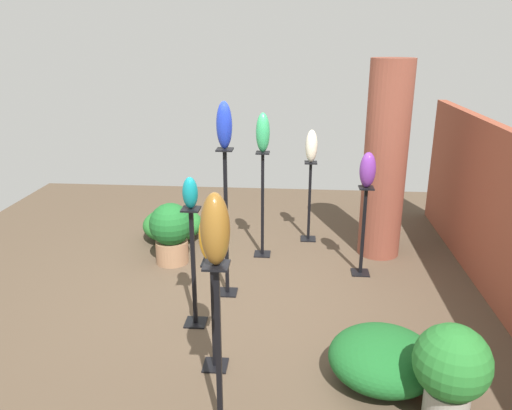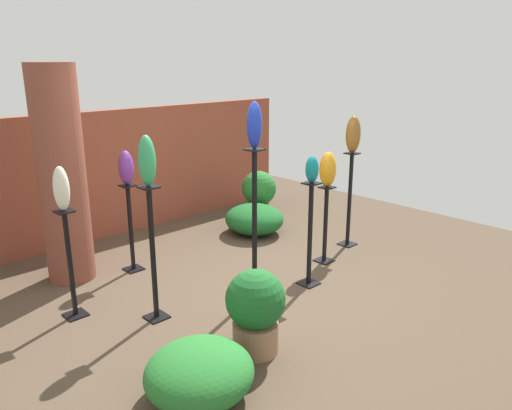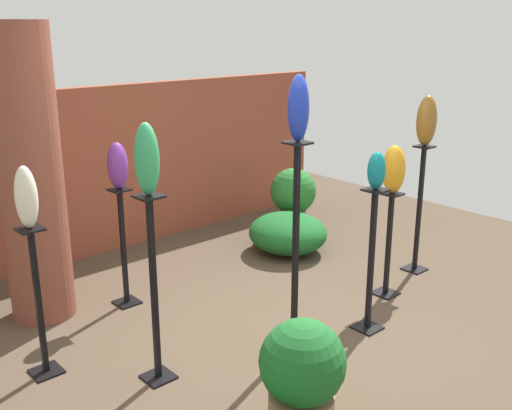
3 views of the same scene
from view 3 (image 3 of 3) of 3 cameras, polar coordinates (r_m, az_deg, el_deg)
name	(u,v)px [view 3 (image 3 of 3)]	position (r m, az deg, el deg)	size (l,w,h in m)	color
ground_plane	(292,335)	(4.80, 3.43, -12.25)	(8.00, 8.00, 0.00)	#4C3D2D
brick_wall_back	(116,169)	(6.49, -13.17, 3.40)	(5.60, 0.12, 1.74)	brown
brick_pillar	(30,177)	(5.02, -20.72, 2.50)	(0.51, 0.51, 2.37)	brown
pedestal_amber	(388,249)	(5.42, 12.48, -4.16)	(0.20, 0.20, 0.95)	black
pedestal_bronze	(419,215)	(5.97, 15.24, -0.90)	(0.20, 0.20, 1.25)	black
pedestal_violet	(124,253)	(5.22, -12.49, -4.46)	(0.20, 0.20, 1.03)	black
pedestal_cobalt	(295,255)	(4.37, 3.77, -4.79)	(0.20, 0.20, 1.56)	black
pedestal_teal	(371,267)	(4.74, 10.88, -5.82)	(0.20, 0.20, 1.16)	black
pedestal_ivory	(39,309)	(4.36, -19.94, -9.32)	(0.20, 0.20, 1.07)	black
pedestal_jade	(154,298)	(4.05, -9.66, -8.73)	(0.20, 0.20, 1.31)	black
art_vase_amber	(394,169)	(5.20, 12.99, 3.34)	(0.20, 0.20, 0.42)	orange
art_vase_bronze	(427,121)	(5.77, 15.94, 7.72)	(0.20, 0.18, 0.47)	brown
art_vase_violet	(118,166)	(5.00, -13.04, 3.67)	(0.17, 0.18, 0.39)	#6B2D8C
art_vase_cobalt	(298,108)	(4.10, 4.06, 9.17)	(0.15, 0.15, 0.46)	#192D9E
art_vase_teal	(377,170)	(4.51, 11.42, 3.24)	(0.14, 0.14, 0.28)	#0F727A
art_vase_ivory	(26,197)	(4.09, -21.03, 0.69)	(0.14, 0.15, 0.41)	beige
art_vase_jade	(147,159)	(3.74, -10.36, 4.30)	(0.15, 0.16, 0.46)	#2D9356
potted_plant_mid_right	(302,375)	(3.58, 4.41, -15.88)	(0.51, 0.51, 0.74)	#936B4C
potted_plant_walkway_edge	(293,196)	(6.82, 3.56, 0.85)	(0.52, 0.52, 0.78)	gray
foliage_bed_east	(288,233)	(6.36, 3.04, -2.68)	(0.81, 0.85, 0.42)	#195923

